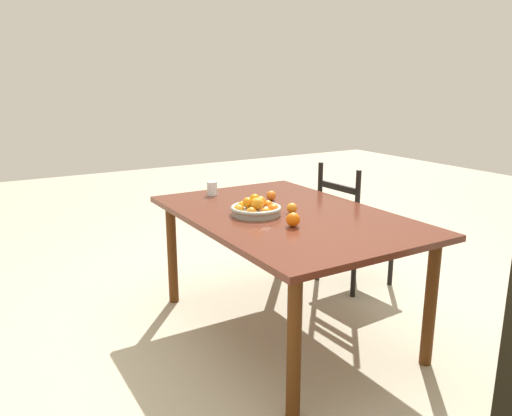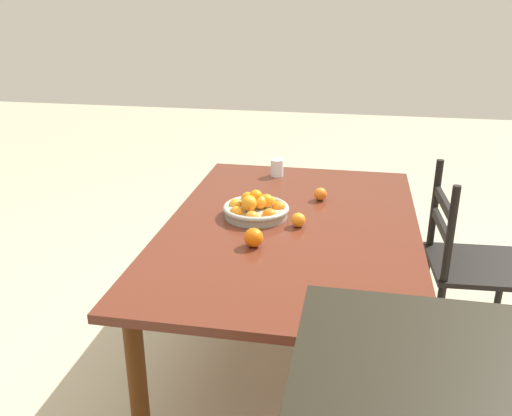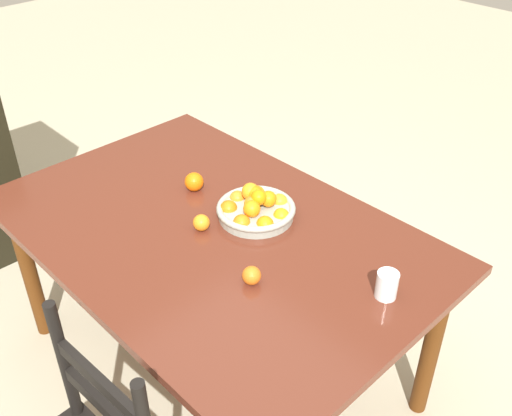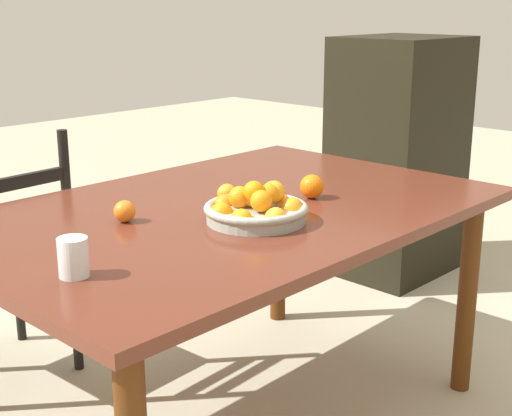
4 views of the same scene
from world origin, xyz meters
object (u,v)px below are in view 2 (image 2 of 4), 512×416
at_px(chair_near_window, 468,266).
at_px(drinking_glass, 277,168).
at_px(orange_loose_2, 320,194).
at_px(fruit_bowl, 256,209).
at_px(orange_loose_1, 298,220).
at_px(orange_loose_0, 254,238).
at_px(dining_table, 291,241).

bearing_deg(chair_near_window, drinking_glass, 69.38).
xyz_separation_m(chair_near_window, orange_loose_2, (0.02, -0.73, 0.33)).
height_order(chair_near_window, orange_loose_2, chair_near_window).
distance_m(fruit_bowl, drinking_glass, 0.60).
bearing_deg(chair_near_window, orange_loose_2, 88.85).
height_order(chair_near_window, fruit_bowl, chair_near_window).
bearing_deg(orange_loose_2, orange_loose_1, -11.74).
distance_m(chair_near_window, orange_loose_2, 0.80).
relative_size(chair_near_window, drinking_glass, 10.01).
distance_m(fruit_bowl, orange_loose_2, 0.37).
relative_size(orange_loose_1, drinking_glass, 0.67).
height_order(chair_near_window, orange_loose_1, chair_near_window).
xyz_separation_m(chair_near_window, drinking_glass, (-0.31, -0.99, 0.35)).
distance_m(orange_loose_0, orange_loose_1, 0.27).
distance_m(orange_loose_2, drinking_glass, 0.43).
height_order(orange_loose_1, drinking_glass, drinking_glass).
relative_size(chair_near_window, orange_loose_2, 14.73).
height_order(orange_loose_1, orange_loose_2, same).
bearing_deg(orange_loose_1, chair_near_window, 114.27).
distance_m(orange_loose_0, drinking_glass, 0.90).
bearing_deg(orange_loose_1, fruit_bowl, -111.48).
bearing_deg(dining_table, orange_loose_1, 58.64).
distance_m(dining_table, orange_loose_0, 0.30).
distance_m(dining_table, drinking_glass, 0.69).
distance_m(chair_near_window, orange_loose_1, 0.93).
distance_m(dining_table, orange_loose_2, 0.35).
relative_size(dining_table, drinking_glass, 17.96).
bearing_deg(orange_loose_1, dining_table, -121.36).
distance_m(orange_loose_1, drinking_glass, 0.70).
relative_size(fruit_bowl, orange_loose_1, 4.83).
bearing_deg(drinking_glass, orange_loose_1, 15.78).
bearing_deg(orange_loose_2, drinking_glass, -142.34).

